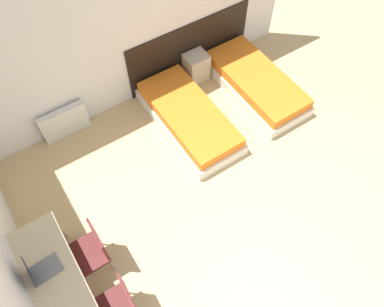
# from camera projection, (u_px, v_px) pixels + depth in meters

# --- Properties ---
(ground_plane) EXTENTS (20.00, 20.00, 0.00)m
(ground_plane) POSITION_uv_depth(u_px,v_px,m) (290.00, 302.00, 4.78)
(ground_plane) COLOR tan
(wall_back) EXTENTS (6.17, 0.05, 2.70)m
(wall_back) POSITION_uv_depth(u_px,v_px,m) (122.00, 35.00, 5.54)
(wall_back) COLOR white
(wall_back) RESTS_ON ground_plane
(headboard_panel) EXTENTS (2.43, 0.03, 1.06)m
(headboard_panel) POSITION_uv_depth(u_px,v_px,m) (190.00, 49.00, 6.56)
(headboard_panel) COLOR black
(headboard_panel) RESTS_ON ground_plane
(bed_near_window) EXTENTS (0.92, 2.02, 0.39)m
(bed_near_window) POSITION_uv_depth(u_px,v_px,m) (189.00, 118.00, 6.17)
(bed_near_window) COLOR silver
(bed_near_window) RESTS_ON ground_plane
(bed_near_door) EXTENTS (0.92, 2.02, 0.39)m
(bed_near_door) POSITION_uv_depth(u_px,v_px,m) (256.00, 83.00, 6.59)
(bed_near_door) COLOR silver
(bed_near_door) RESTS_ON ground_plane
(nightstand) EXTENTS (0.39, 0.35, 0.54)m
(nightstand) POSITION_uv_depth(u_px,v_px,m) (196.00, 67.00, 6.69)
(nightstand) COLOR beige
(nightstand) RESTS_ON ground_plane
(radiator) EXTENTS (0.77, 0.12, 0.55)m
(radiator) POSITION_uv_depth(u_px,v_px,m) (65.00, 122.00, 6.01)
(radiator) COLOR silver
(radiator) RESTS_ON ground_plane
(desk) EXTENTS (0.58, 1.98, 0.76)m
(desk) POSITION_uv_depth(u_px,v_px,m) (65.00, 297.00, 4.25)
(desk) COLOR #C6B28E
(desk) RESTS_ON ground_plane
(chair_near_laptop) EXTENTS (0.48, 0.48, 0.87)m
(chair_near_laptop) POSITION_uv_depth(u_px,v_px,m) (90.00, 251.00, 4.65)
(chair_near_laptop) COLOR #511919
(chair_near_laptop) RESTS_ON ground_plane
(chair_near_notebook) EXTENTS (0.50, 0.50, 0.87)m
(chair_near_notebook) POSITION_uv_depth(u_px,v_px,m) (118.00, 306.00, 4.29)
(chair_near_notebook) COLOR #511919
(chair_near_notebook) RESTS_ON ground_plane
(laptop) EXTENTS (0.36, 0.27, 0.35)m
(laptop) POSITION_uv_depth(u_px,v_px,m) (40.00, 270.00, 4.17)
(laptop) COLOR slate
(laptop) RESTS_ON desk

